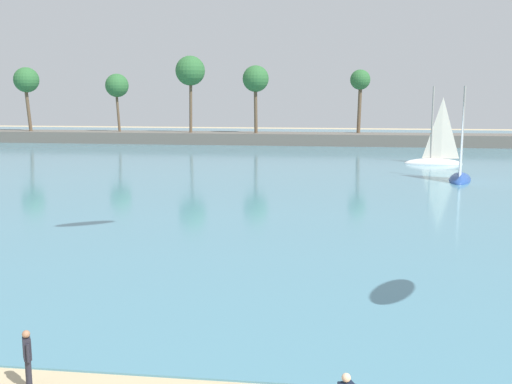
# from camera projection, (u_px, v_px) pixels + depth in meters

# --- Properties ---
(sea) EXTENTS (220.00, 117.45, 0.06)m
(sea) POSITION_uv_depth(u_px,v_px,m) (318.00, 158.00, 74.18)
(sea) COLOR teal
(sea) RESTS_ON ground
(palm_headland) EXTENTS (113.59, 6.74, 13.42)m
(palm_headland) POSITION_uv_depth(u_px,v_px,m) (310.00, 124.00, 92.17)
(palm_headland) COLOR #605B54
(palm_headland) RESTS_ON ground
(person_at_waterline) EXTENTS (0.35, 0.48, 1.67)m
(person_at_waterline) POSITION_uv_depth(u_px,v_px,m) (28.00, 358.00, 16.26)
(person_at_waterline) COLOR #23232D
(person_at_waterline) RESTS_ON ground
(sailboat_near_shore) EXTENTS (6.32, 1.94, 9.15)m
(sailboat_near_shore) POSITION_uv_depth(u_px,v_px,m) (435.00, 157.00, 67.37)
(sailboat_near_shore) COLOR white
(sailboat_near_shore) RESTS_ON sea
(sailboat_mid_bay) EXTENTS (3.22, 6.50, 9.05)m
(sailboat_mid_bay) POSITION_uv_depth(u_px,v_px,m) (460.00, 171.00, 54.74)
(sailboat_mid_bay) COLOR #234793
(sailboat_mid_bay) RESTS_ON sea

